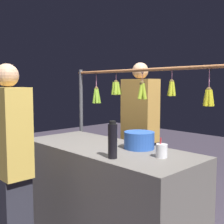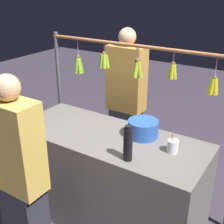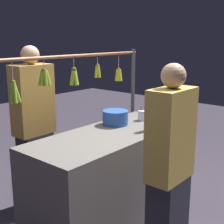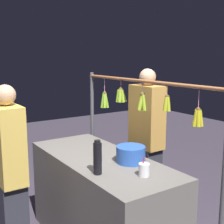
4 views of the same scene
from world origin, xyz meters
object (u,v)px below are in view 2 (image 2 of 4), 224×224
(vendor_person, at_px, (126,106))
(customer_person, at_px, (21,183))
(drink_cup, at_px, (173,146))
(water_bottle, at_px, (128,144))
(blue_bucket, at_px, (143,128))

(vendor_person, relative_size, customer_person, 1.06)
(drink_cup, bearing_deg, vendor_person, -41.03)
(water_bottle, xyz_separation_m, vendor_person, (0.62, -1.03, -0.20))
(water_bottle, distance_m, blue_bucket, 0.40)
(blue_bucket, bearing_deg, drink_cup, 161.00)
(drink_cup, relative_size, customer_person, 0.09)
(drink_cup, distance_m, vendor_person, 1.14)
(water_bottle, bearing_deg, blue_bucket, -78.96)
(vendor_person, distance_m, customer_person, 1.57)
(blue_bucket, xyz_separation_m, customer_person, (0.50, 0.93, -0.18))
(drink_cup, bearing_deg, customer_person, 45.26)
(blue_bucket, relative_size, customer_person, 0.16)
(water_bottle, bearing_deg, drink_cup, -130.42)
(water_bottle, distance_m, drink_cup, 0.38)
(drink_cup, relative_size, vendor_person, 0.09)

